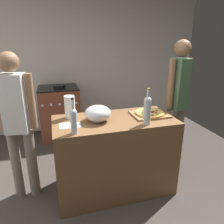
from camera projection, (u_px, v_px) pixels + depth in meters
The scene contains 13 objects.
ground_plane at pixel (100, 162), 3.10m from camera, with size 4.66×3.41×0.02m, color #3F3833.
kitchen_wall_rear at pixel (82, 62), 3.99m from camera, with size 4.66×0.10×2.60m, color beige.
counter at pixel (114, 155), 2.41m from camera, with size 1.31×0.64×0.88m, color brown.
cutting_board at pixel (150, 114), 2.39m from camera, with size 0.40×0.32×0.02m, color #9E7247.
pizza at pixel (150, 113), 2.38m from camera, with size 0.33×0.33×0.03m.
mixing_bowl at pixel (98, 113), 2.19m from camera, with size 0.28×0.28×0.17m.
paper_towel_roll at pixel (70, 107), 2.28m from camera, with size 0.11×0.11×0.25m.
wine_bottle_clear at pixel (147, 109), 2.09m from camera, with size 0.07×0.07×0.37m.
wine_bottle_green at pixel (74, 120), 1.88m from camera, with size 0.07×0.07×0.34m.
recipe_sheet at pixel (70, 125), 2.11m from camera, with size 0.21×0.15×0.00m, color white.
stove at pixel (60, 112), 3.78m from camera, with size 0.68×0.62×0.96m.
person_in_stripes at pixel (18, 120), 2.15m from camera, with size 0.39×0.23×1.60m.
person_in_red at pixel (177, 99), 2.69m from camera, with size 0.35×0.24×1.70m.
Camera 1 is at (-0.57, -1.23, 1.69)m, focal length 33.69 mm.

